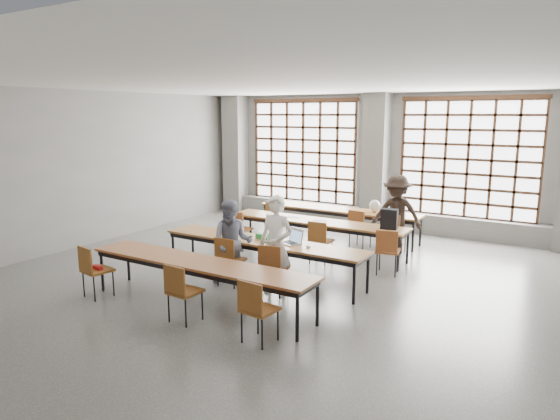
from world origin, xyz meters
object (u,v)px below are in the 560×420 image
Objects in this scene: desk_row_d at (199,265)px; desk_row_a at (338,211)px; desk_row_c at (262,244)px; chair_near_mid at (181,287)px; chair_mid_left at (239,226)px; mouse at (308,247)px; chair_front_left at (228,256)px; chair_mid_centre at (319,238)px; desk_row_b at (316,223)px; student_female at (232,242)px; chair_back_right at (393,229)px; green_box at (262,236)px; chair_back_left at (275,215)px; chair_back_mid at (359,225)px; student_back at (396,214)px; chair_near_right at (256,305)px; laptop_front at (293,240)px; chair_near_left at (93,266)px; student_male at (276,245)px; plastic_bag at (375,206)px; red_pouch at (97,267)px; chair_front_right at (272,264)px; phone at (268,242)px; backpack at (389,219)px; laptop_back at (394,211)px; chair_mid_right at (387,247)px.

desk_row_a is at bearing 89.94° from desk_row_d.
desk_row_c is 4.55× the size of chair_near_mid.
chair_mid_left is 8.98× the size of mouse.
chair_front_left is at bearing 103.10° from chair_near_mid.
chair_front_left is at bearing -110.41° from chair_mid_centre.
student_female is (-0.35, -2.52, 0.09)m from desk_row_b.
chair_back_right is 3.19m from green_box.
student_female reaches higher than chair_front_left.
desk_row_a is at bearing 23.92° from chair_back_left.
chair_back_mid is 0.52× the size of student_back.
laptop_front is (-0.80, 2.35, 0.25)m from chair_near_right.
laptop_front reaches higher than chair_back_left.
chair_near_mid reaches higher than desk_row_c.
chair_near_left is 0.53× the size of student_male.
student_female is 5.30× the size of plastic_bag.
chair_near_mid is 1.90m from red_pouch.
chair_near_left is at bearing -94.47° from chair_mid_left.
student_female is (1.25, -1.89, 0.22)m from chair_mid_left.
chair_back_mid is 5.15m from chair_near_mid.
desk_row_a is 2.56m from chair_mid_left.
laptop_front is (-0.90, -2.77, 0.25)m from chair_back_right.
chair_back_left is at bearing 119.55° from chair_near_right.
desk_row_b is at bearing 66.19° from chair_near_left.
chair_mid_centre is at bearing 94.40° from chair_front_right.
student_back is at bearing 85.31° from chair_back_right.
chair_mid_centre reaches higher than desk_row_c.
chair_back_mid is 1.00× the size of chair_near_mid.
chair_back_left is 0.58× the size of student_female.
desk_row_d is 30.77× the size of phone.
red_pouch is at bearing -127.24° from student_back.
chair_near_right is 1.94× the size of laptop_front.
chair_front_left is 3.35m from backpack.
laptop_front and laptop_back have the same top height.
chair_mid_left and chair_mid_right have the same top height.
chair_front_right is at bearing -87.21° from laptop_front.
chair_mid_centre reaches higher than red_pouch.
desk_row_c is at bearing -103.29° from chair_back_mid.
chair_mid_left is at bearing 85.53° from chair_near_left.
chair_near_right is (1.49, -0.63, -0.13)m from desk_row_d.
desk_row_a is at bearing 104.98° from chair_mid_centre.
desk_row_b is 1.80m from chair_back_left.
chair_back_right is 0.53× the size of student_male.
desk_row_b is 1.72m from plastic_bag.
laptop_front reaches higher than desk_row_a.
backpack is at bearing 50.68° from red_pouch.
red_pouch is (-2.39, -2.27, -0.29)m from laptop_front.
chair_near_left is 3.08× the size of plastic_bag.
desk_row_c is at bearing 150.95° from phone.
chair_back_right is at bearing 94.12° from backpack.
student_male is at bearing 113.99° from chair_near_right.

